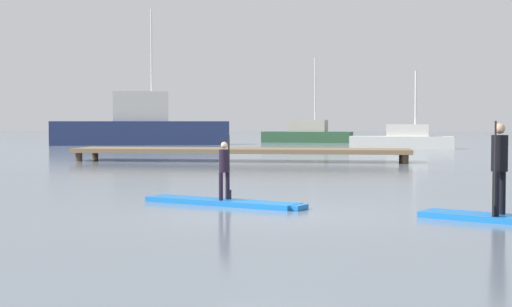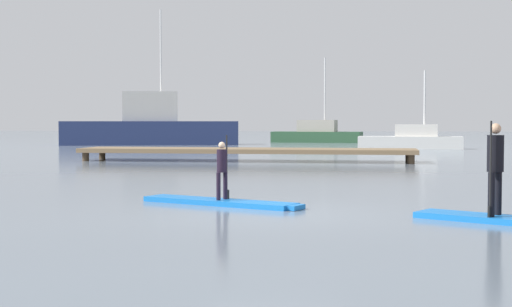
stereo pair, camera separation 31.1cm
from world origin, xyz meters
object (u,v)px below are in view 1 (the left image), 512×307
at_px(paddler_adult, 499,163).
at_px(trawler_grey_distant, 307,134).
at_px(motor_boat_small_navy, 402,140).
at_px(paddleboard_near, 224,202).
at_px(paddler_child_solo, 225,167).
at_px(fishing_boat_white_large, 141,127).

bearing_deg(paddler_adult, trawler_grey_distant, 97.88).
relative_size(paddler_adult, motor_boat_small_navy, 0.25).
bearing_deg(paddleboard_near, paddler_adult, -19.79).
xyz_separation_m(paddleboard_near, paddler_child_solo, (0.01, 0.01, 0.70)).
xyz_separation_m(paddler_adult, trawler_grey_distant, (-6.50, 46.97, -0.27)).
distance_m(paddler_adult, motor_boat_small_navy, 33.67).
bearing_deg(trawler_grey_distant, motor_boat_small_navy, -62.98).
relative_size(fishing_boat_white_large, motor_boat_small_navy, 2.04).
height_order(paddleboard_near, paddler_adult, paddler_adult).
bearing_deg(paddler_adult, paddleboard_near, 160.21).
distance_m(paddler_child_solo, motor_boat_small_navy, 32.31).
distance_m(paddler_child_solo, trawler_grey_distant, 45.22).
height_order(paddler_adult, fishing_boat_white_large, fishing_boat_white_large).
height_order(paddler_child_solo, trawler_grey_distant, trawler_grey_distant).
distance_m(fishing_boat_white_large, trawler_grey_distant, 13.93).
distance_m(paddler_adult, trawler_grey_distant, 47.42).
relative_size(paddleboard_near, paddler_adult, 2.21).
bearing_deg(trawler_grey_distant, paddler_child_solo, -87.99).
bearing_deg(motor_boat_small_navy, paddler_child_solo, -99.26).
height_order(fishing_boat_white_large, trawler_grey_distant, fishing_boat_white_large).
relative_size(paddler_child_solo, fishing_boat_white_large, 0.10).
bearing_deg(motor_boat_small_navy, fishing_boat_white_large, 163.63).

